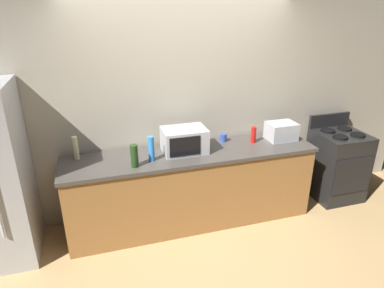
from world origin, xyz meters
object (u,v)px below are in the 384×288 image
bottle_spray_cleaner (151,149)px  bottle_wine (134,156)px  mug_blue (223,138)px  stove_range (337,165)px  microwave (184,140)px  toaster_oven (281,131)px  bottle_hand_soap (76,148)px  bottle_hot_sauce (253,135)px

bottle_spray_cleaner → bottle_wine: 0.21m
mug_blue → bottle_wine: bearing=-161.5°
stove_range → bottle_wine: 2.72m
microwave → bottle_spray_cleaner: (-0.39, -0.13, 0.00)m
microwave → bottle_spray_cleaner: size_ratio=1.77×
toaster_oven → bottle_hand_soap: size_ratio=1.33×
bottle_spray_cleaner → bottle_wine: size_ratio=1.15×
toaster_oven → bottle_hand_soap: 2.37m
bottle_hand_soap → bottle_wine: 0.67m
bottle_hot_sauce → bottle_spray_cleaner: bearing=-173.4°
stove_range → bottle_spray_cleaner: 2.53m
stove_range → bottle_spray_cleaner: (-2.47, -0.08, 0.57)m
bottle_spray_cleaner → bottle_hot_sauce: bearing=6.6°
bottle_hot_sauce → bottle_wine: 1.45m
bottle_hand_soap → stove_range: bearing=-3.3°
stove_range → bottle_hand_soap: (-3.22, 0.18, 0.57)m
stove_range → bottle_wine: bottle_wine is taller
stove_range → toaster_oven: toaster_oven is taller
bottle_hand_soap → microwave: bearing=-6.7°
microwave → bottle_spray_cleaner: bearing=-162.0°
stove_range → microwave: bearing=178.7°
bottle_hot_sauce → bottle_wine: (-1.43, -0.23, 0.02)m
microwave → bottle_hand_soap: microwave is taller
microwave → mug_blue: size_ratio=5.11×
toaster_oven → bottle_hot_sauce: 0.37m
bottle_wine → mug_blue: bottle_wine is taller
bottle_hot_sauce → mug_blue: bottle_hot_sauce is taller
bottle_hot_sauce → microwave: bearing=-178.9°
toaster_oven → mug_blue: 0.71m
microwave → bottle_hot_sauce: size_ratio=2.47×
bottle_hot_sauce → bottle_hand_soap: size_ratio=0.76×
microwave → bottle_wine: bearing=-159.5°
bottle_hand_soap → mug_blue: (1.68, 0.02, -0.08)m
bottle_hot_sauce → mug_blue: (-0.32, 0.14, -0.05)m
microwave → bottle_hand_soap: (-1.15, 0.14, -0.01)m
toaster_oven → mug_blue: (-0.69, 0.14, -0.06)m
microwave → bottle_wine: (-0.58, -0.22, -0.02)m
microwave → toaster_oven: microwave is taller
bottle_hand_soap → bottle_spray_cleaner: 0.80m
bottle_hot_sauce → toaster_oven: bearing=-0.7°
microwave → bottle_hot_sauce: bearing=1.1°
bottle_hand_soap → bottle_wine: size_ratio=1.08×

